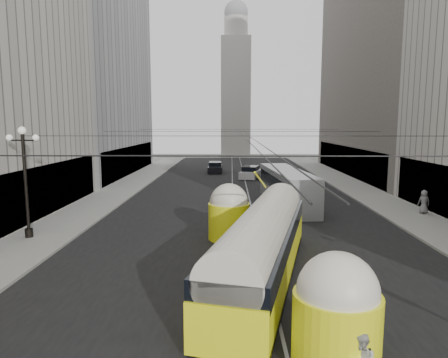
{
  "coord_description": "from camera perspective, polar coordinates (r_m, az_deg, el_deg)",
  "views": [
    {
      "loc": [
        -0.87,
        -4.26,
        6.66
      ],
      "look_at": [
        -1.24,
        15.8,
        3.89
      ],
      "focal_mm": 32.0,
      "sensor_mm": 36.0,
      "label": 1
    }
  ],
  "objects": [
    {
      "name": "road",
      "position": [
        37.37,
        2.38,
        -2.41
      ],
      "size": [
        20.0,
        85.0,
        0.02
      ],
      "primitive_type": "cube",
      "color": "black",
      "rests_on": "ground"
    },
    {
      "name": "sidewalk_left",
      "position": [
        42.28,
        -14.22,
        -1.34
      ],
      "size": [
        4.0,
        72.0,
        0.15
      ],
      "primitive_type": "cube",
      "color": "gray",
      "rests_on": "ground"
    },
    {
      "name": "sidewalk_right",
      "position": [
        42.77,
        18.56,
        -1.4
      ],
      "size": [
        4.0,
        72.0,
        0.15
      ],
      "primitive_type": "cube",
      "color": "gray",
      "rests_on": "ground"
    },
    {
      "name": "rail_left",
      "position": [
        37.36,
        1.23,
        -2.41
      ],
      "size": [
        0.12,
        85.0,
        0.04
      ],
      "primitive_type": "cube",
      "color": "gray",
      "rests_on": "ground"
    },
    {
      "name": "rail_right",
      "position": [
        37.39,
        3.53,
        -2.41
      ],
      "size": [
        0.12,
        85.0,
        0.04
      ],
      "primitive_type": "cube",
      "color": "gray",
      "rests_on": "ground"
    },
    {
      "name": "building_left_far",
      "position": [
        56.17,
        -19.57,
        15.25
      ],
      "size": [
        12.6,
        28.6,
        28.6
      ],
      "color": "#999999",
      "rests_on": "ground"
    },
    {
      "name": "building_right_far",
      "position": [
        57.09,
        23.56,
        16.96
      ],
      "size": [
        12.6,
        32.6,
        32.6
      ],
      "color": "#514C47",
      "rests_on": "ground"
    },
    {
      "name": "distant_tower",
      "position": [
        84.67,
        1.69,
        13.49
      ],
      "size": [
        6.0,
        6.0,
        31.36
      ],
      "color": "#B2AFA8",
      "rests_on": "ground"
    },
    {
      "name": "lamppost_left_mid",
      "position": [
        25.33,
        -26.54,
        0.42
      ],
      "size": [
        1.86,
        0.44,
        6.37
      ],
      "color": "black",
      "rests_on": "sidewalk_left"
    },
    {
      "name": "catenary",
      "position": [
        35.77,
        2.66,
        6.61
      ],
      "size": [
        25.0,
        72.0,
        0.23
      ],
      "color": "black",
      "rests_on": "ground"
    },
    {
      "name": "streetcar",
      "position": [
        17.24,
        5.64,
        -9.16
      ],
      "size": [
        5.4,
        14.84,
        3.32
      ],
      "color": "#FBFF16",
      "rests_on": "ground"
    },
    {
      "name": "city_bus",
      "position": [
        33.07,
        8.98,
        -1.02
      ],
      "size": [
        3.53,
        11.73,
        2.93
      ],
      "color": "#ACAEB1",
      "rests_on": "ground"
    },
    {
      "name": "sedan_white_far",
      "position": [
        49.51,
        3.82,
        0.91
      ],
      "size": [
        3.07,
        5.09,
        1.5
      ],
      "color": "white",
      "rests_on": "ground"
    },
    {
      "name": "sedan_dark_far",
      "position": [
        55.27,
        -1.26,
        1.64
      ],
      "size": [
        1.94,
        4.67,
        1.47
      ],
      "color": "black",
      "rests_on": "ground"
    },
    {
      "name": "pedestrian_sidewalk_right",
      "position": [
        32.71,
        26.65,
        -2.92
      ],
      "size": [
        0.85,
        0.53,
        1.72
      ],
      "primitive_type": "imported",
      "rotation": [
        0.0,
        0.0,
        3.13
      ],
      "color": "slate",
      "rests_on": "sidewalk_right"
    }
  ]
}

